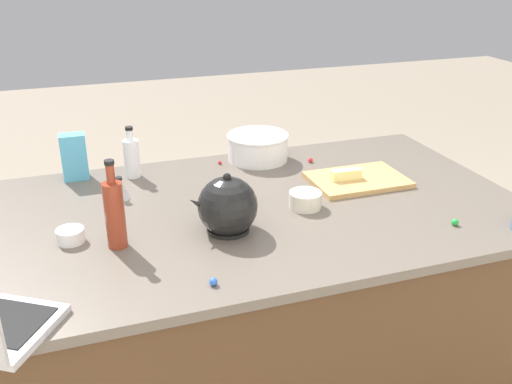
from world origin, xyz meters
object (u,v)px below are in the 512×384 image
Objects in this scene: kettle at (227,207)px; kitchen_timer at (120,189)px; mixing_bowl_large at (258,146)px; cutting_board at (357,180)px; candy_bag at (74,157)px; bottle_soy at (115,213)px; butter_stick_left at (346,174)px; ramekin_small at (305,200)px; ramekin_wide at (70,236)px; bottle_vinegar at (132,157)px.

kettle is 2.77× the size of kitchen_timer.
cutting_board is at bearing 128.45° from mixing_bowl_large.
cutting_board is at bearing 159.26° from candy_bag.
kitchen_timer is (-0.05, -0.34, -0.07)m from bottle_soy.
butter_stick_left is 0.26m from ramekin_small.
bottle_soy is 0.17m from ramekin_wide.
kettle reaches higher than butter_stick_left.
bottle_soy is 2.38× the size of butter_stick_left.
mixing_bowl_large is at bearing -138.62° from bottle_soy.
bottle_soy is at bearing 98.61° from candy_bag.
candy_bag is (0.20, -0.05, 0.01)m from bottle_vinegar.
mixing_bowl_large is 0.87m from ramekin_wide.
butter_stick_left is at bearing -157.10° from kettle.
ramekin_wide is (0.95, 0.13, -0.02)m from butter_stick_left.
bottle_vinegar is 1.13× the size of candy_bag.
candy_bag is at bearing -54.57° from kettle.
mixing_bowl_large is 2.23× the size of butter_stick_left.
bottle_soy is 3.40× the size of kitchen_timer.
kettle is at bearing 178.13° from bottle_soy.
ramekin_wide is 0.32m from kitchen_timer.
mixing_bowl_large is at bearing 177.62° from candy_bag.
kitchen_timer is at bearing -97.69° from bottle_soy.
mixing_bowl_large is 0.94× the size of bottle_soy.
bottle_vinegar reaches higher than candy_bag.
kitchen_timer is (0.07, 0.18, -0.04)m from bottle_vinegar.
butter_stick_left reaches higher than ramekin_wide.
mixing_bowl_large is at bearing -56.99° from butter_stick_left.
kitchen_timer is at bearing -9.69° from butter_stick_left.
kettle is at bearing 170.01° from ramekin_wide.
kitchen_timer is at bearing -25.53° from ramekin_small.
butter_stick_left and ramekin_small have the same top height.
butter_stick_left is at bearing 156.10° from bottle_vinegar.
bottle_soy is 0.62m from ramekin_small.
bottle_vinegar is at bearing -22.53° from cutting_board.
kitchen_timer is at bearing 19.67° from mixing_bowl_large.
kettle is 0.30m from ramekin_small.
cutting_board is 4.18× the size of ramekin_wide.
kitchen_timer is 0.45× the size of candy_bag.
mixing_bowl_large reaches higher than butter_stick_left.
candy_bag is (0.09, -0.57, -0.02)m from bottle_soy.
bottle_vinegar is 1.80× the size of ramekin_small.
candy_bag reaches higher than ramekin_wide.
kitchen_timer is at bearing -122.83° from ramekin_wide.
kettle is 1.99× the size of ramekin_small.
ramekin_wide reaches higher than cutting_board.
cutting_board is at bearing -152.77° from ramekin_small.
kettle is at bearing 125.43° from candy_bag.
ramekin_small is (-0.00, 0.47, -0.03)m from mixing_bowl_large.
butter_stick_left is at bearing 158.26° from candy_bag.
bottle_soy reaches higher than ramekin_small.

